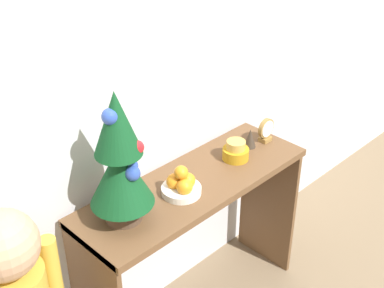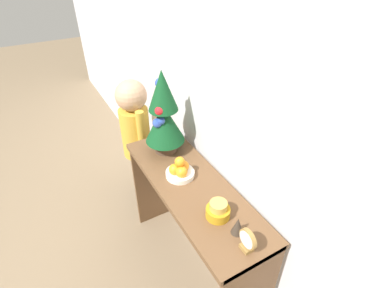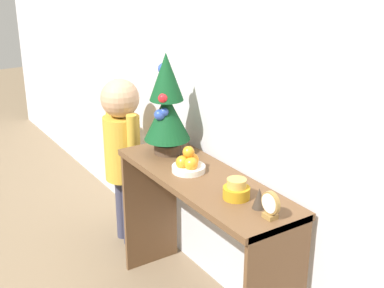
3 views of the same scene
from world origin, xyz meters
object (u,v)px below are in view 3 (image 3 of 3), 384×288
(figurine, at_px, (259,198))
(mini_tree, at_px, (167,105))
(desk_clock, at_px, (270,205))
(child_figure, at_px, (122,141))
(singing_bowl, at_px, (236,190))
(fruit_bowl, at_px, (189,164))

(figurine, bearing_deg, mini_tree, -179.77)
(mini_tree, xyz_separation_m, desk_clock, (0.80, -0.02, -0.20))
(figurine, bearing_deg, child_figure, -178.30)
(singing_bowl, xyz_separation_m, child_figure, (-1.06, -0.01, -0.11))
(fruit_bowl, bearing_deg, singing_bowl, 3.16)
(desk_clock, height_order, child_figure, child_figure)
(child_figure, bearing_deg, desk_clock, 0.76)
(figurine, distance_m, child_figure, 1.18)
(fruit_bowl, bearing_deg, mini_tree, 171.83)
(fruit_bowl, height_order, child_figure, child_figure)
(mini_tree, bearing_deg, child_figure, -176.04)
(figurine, bearing_deg, fruit_bowl, -175.06)
(desk_clock, relative_size, child_figure, 0.11)
(fruit_bowl, bearing_deg, figurine, 4.94)
(desk_clock, bearing_deg, mini_tree, 178.92)
(mini_tree, bearing_deg, figurine, 0.23)
(desk_clock, relative_size, figurine, 1.27)
(mini_tree, relative_size, desk_clock, 4.56)
(desk_clock, bearing_deg, child_figure, -179.24)
(child_figure, bearing_deg, singing_bowl, 0.76)
(fruit_bowl, bearing_deg, child_figure, 179.63)
(singing_bowl, bearing_deg, child_figure, -179.24)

